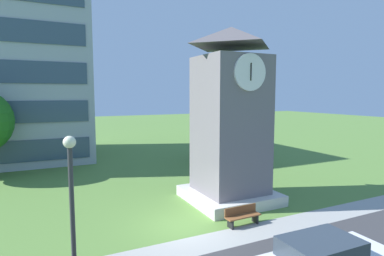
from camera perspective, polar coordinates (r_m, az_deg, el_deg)
ground_plane at (r=15.69m, az=-1.20°, el=-17.25°), size 160.00×160.00×0.00m
kerb_strip at (r=14.14m, az=2.24°, el=-19.98°), size 120.00×1.60×0.01m
office_building at (r=35.28m, az=-30.62°, el=10.72°), size 14.31×12.20×19.20m
clock_tower at (r=18.39m, az=6.87°, el=0.45°), size 4.72×4.72×9.95m
park_bench at (r=15.90m, az=9.00°, el=-15.22°), size 1.81×0.53×0.88m
street_lamp at (r=10.10m, az=-20.74°, el=-11.75°), size 0.36×0.36×5.03m
tree_by_building at (r=29.63m, az=5.47°, el=1.73°), size 4.53×4.53×6.28m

